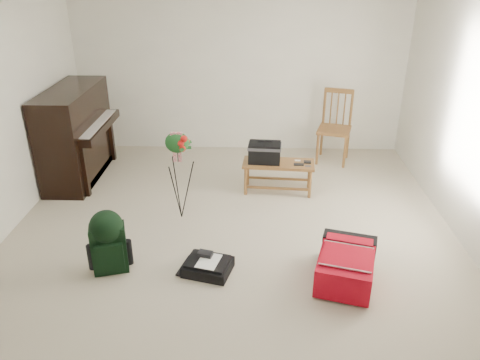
{
  "coord_description": "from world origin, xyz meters",
  "views": [
    {
      "loc": [
        0.24,
        -4.33,
        2.82
      ],
      "look_at": [
        0.09,
        0.35,
        0.57
      ],
      "focal_mm": 35.0,
      "sensor_mm": 36.0,
      "label": 1
    }
  ],
  "objects_px": {
    "green_backpack": "(108,239)",
    "flower_stand": "(179,176)",
    "dining_chair": "(334,127)",
    "black_duffel": "(208,266)",
    "red_suitcase": "(345,262)",
    "piano": "(77,136)",
    "bench": "(269,156)"
  },
  "relations": [
    {
      "from": "bench",
      "to": "black_duffel",
      "type": "height_order",
      "value": "bench"
    },
    {
      "from": "piano",
      "to": "dining_chair",
      "type": "relative_size",
      "value": 1.4
    },
    {
      "from": "flower_stand",
      "to": "red_suitcase",
      "type": "bearing_deg",
      "value": -34.2
    },
    {
      "from": "piano",
      "to": "dining_chair",
      "type": "xyz_separation_m",
      "value": [
        3.6,
        0.68,
        -0.08
      ]
    },
    {
      "from": "dining_chair",
      "to": "flower_stand",
      "type": "xyz_separation_m",
      "value": [
        -2.03,
        -1.8,
        0.02
      ]
    },
    {
      "from": "black_duffel",
      "to": "green_backpack",
      "type": "bearing_deg",
      "value": -165.24
    },
    {
      "from": "black_duffel",
      "to": "red_suitcase",
      "type": "bearing_deg",
      "value": 13.14
    },
    {
      "from": "dining_chair",
      "to": "flower_stand",
      "type": "bearing_deg",
      "value": -122.58
    },
    {
      "from": "red_suitcase",
      "to": "bench",
      "type": "bearing_deg",
      "value": 126.23
    },
    {
      "from": "dining_chair",
      "to": "green_backpack",
      "type": "height_order",
      "value": "dining_chair"
    },
    {
      "from": "bench",
      "to": "flower_stand",
      "type": "relative_size",
      "value": 0.85
    },
    {
      "from": "green_backpack",
      "to": "bench",
      "type": "bearing_deg",
      "value": 32.76
    },
    {
      "from": "green_backpack",
      "to": "red_suitcase",
      "type": "bearing_deg",
      "value": -16.53
    },
    {
      "from": "dining_chair",
      "to": "flower_stand",
      "type": "distance_m",
      "value": 2.71
    },
    {
      "from": "black_duffel",
      "to": "bench",
      "type": "bearing_deg",
      "value": 85.27
    },
    {
      "from": "red_suitcase",
      "to": "black_duffel",
      "type": "distance_m",
      "value": 1.33
    },
    {
      "from": "dining_chair",
      "to": "black_duffel",
      "type": "bearing_deg",
      "value": -103.51
    },
    {
      "from": "piano",
      "to": "black_duffel",
      "type": "height_order",
      "value": "piano"
    },
    {
      "from": "green_backpack",
      "to": "flower_stand",
      "type": "xyz_separation_m",
      "value": [
        0.54,
        1.06,
        0.18
      ]
    },
    {
      "from": "dining_chair",
      "to": "black_duffel",
      "type": "height_order",
      "value": "dining_chair"
    },
    {
      "from": "bench",
      "to": "red_suitcase",
      "type": "distance_m",
      "value": 1.98
    },
    {
      "from": "piano",
      "to": "dining_chair",
      "type": "distance_m",
      "value": 3.67
    },
    {
      "from": "bench",
      "to": "black_duffel",
      "type": "distance_m",
      "value": 1.94
    },
    {
      "from": "bench",
      "to": "dining_chair",
      "type": "xyz_separation_m",
      "value": [
        0.99,
        1.07,
        0.02
      ]
    },
    {
      "from": "piano",
      "to": "green_backpack",
      "type": "bearing_deg",
      "value": -64.67
    },
    {
      "from": "piano",
      "to": "green_backpack",
      "type": "height_order",
      "value": "piano"
    },
    {
      "from": "green_backpack",
      "to": "flower_stand",
      "type": "height_order",
      "value": "flower_stand"
    },
    {
      "from": "piano",
      "to": "bench",
      "type": "relative_size",
      "value": 1.6
    },
    {
      "from": "red_suitcase",
      "to": "green_backpack",
      "type": "height_order",
      "value": "green_backpack"
    },
    {
      "from": "bench",
      "to": "black_duffel",
      "type": "xyz_separation_m",
      "value": [
        -0.63,
        -1.79,
        -0.43
      ]
    },
    {
      "from": "piano",
      "to": "red_suitcase",
      "type": "height_order",
      "value": "piano"
    },
    {
      "from": "dining_chair",
      "to": "red_suitcase",
      "type": "relative_size",
      "value": 1.24
    }
  ]
}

